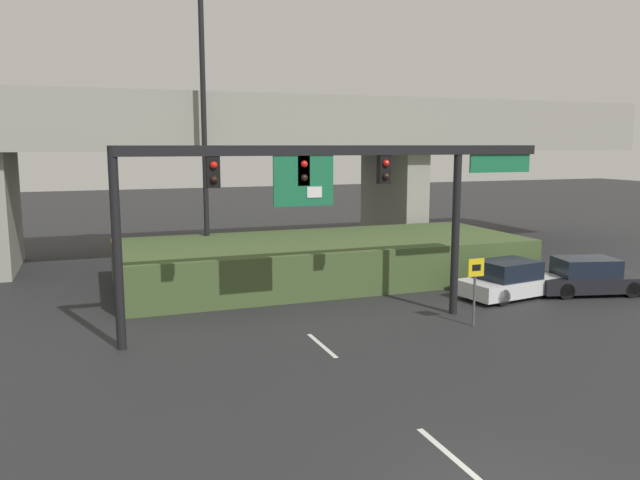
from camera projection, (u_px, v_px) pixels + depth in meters
name	position (u px, v px, depth m)	size (l,w,h in m)	color
lane_markings	(287.00, 315.00, 22.24)	(0.14, 23.97, 0.01)	silver
signal_gantry	(332.00, 182.00, 20.13)	(14.67, 0.44, 6.01)	black
speed_limit_sign	(475.00, 281.00, 20.68)	(0.60, 0.11, 2.36)	#4C4C4C
highway_light_pole_near	(203.00, 87.00, 27.87)	(0.70, 0.36, 16.37)	black
overpass_bridge	(216.00, 141.00, 32.85)	(49.47, 7.72, 8.48)	gray
grass_embankment	(324.00, 260.00, 27.94)	(17.90, 7.17, 1.85)	#42562D
parked_sedan_near_right	(510.00, 280.00, 24.78)	(4.48, 2.54, 1.49)	silver
parked_sedan_mid_right	(588.00, 277.00, 25.36)	(4.76, 2.84, 1.48)	black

